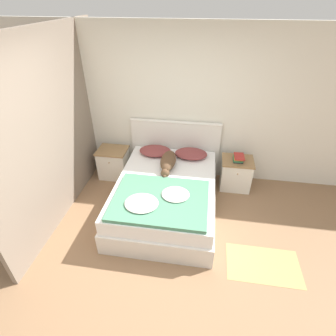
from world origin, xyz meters
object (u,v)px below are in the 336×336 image
pillow_right (191,154)px  dog (168,162)px  pillow_left (155,151)px  book_stack (238,158)px  bed (166,196)px  nightstand_right (236,173)px  nightstand_left (114,163)px

pillow_right → dog: bearing=-133.4°
pillow_left → dog: dog is taller
pillow_left → book_stack: bearing=-0.5°
bed → book_stack: bearing=34.2°
nightstand_right → dog: 1.23m
bed → nightstand_right: bearing=34.9°
nightstand_left → book_stack: size_ratio=2.35×
bed → nightstand_left: nightstand_left is taller
nightstand_right → pillow_right: 0.85m
bed → nightstand_right: nightstand_right is taller
nightstand_left → pillow_left: 0.85m
bed → pillow_right: size_ratio=3.66×
pillow_left → nightstand_right: bearing=0.4°
dog → book_stack: dog is taller
pillow_left → nightstand_left: bearing=179.3°
nightstand_left → pillow_right: bearing=-0.4°
bed → pillow_right: bearing=67.8°
pillow_left → pillow_right: size_ratio=1.00×
nightstand_right → nightstand_left: bearing=180.0°
nightstand_right → pillow_left: 1.43m
nightstand_right → book_stack: 0.32m
bed → book_stack: 1.35m
nightstand_left → book_stack: 2.19m
nightstand_left → pillow_right: size_ratio=1.01×
dog → pillow_left: bearing=128.1°
bed → book_stack: size_ratio=8.49×
book_stack → pillow_left: bearing=179.5°
nightstand_right → book_stack: bearing=-100.5°
bed → nightstand_left: (-1.09, 0.76, 0.01)m
bed → pillow_left: size_ratio=3.66×
dog → bed: bearing=-85.9°
nightstand_left → book_stack: bearing=-0.6°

